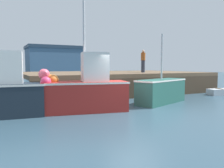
# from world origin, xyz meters

# --- Properties ---
(ground) EXTENTS (120.00, 160.00, 0.10)m
(ground) POSITION_xyz_m (0.00, 0.00, -0.05)
(ground) COLOR #2D4756
(pier) EXTENTS (13.81, 8.68, 1.52)m
(pier) POSITION_xyz_m (3.12, 7.44, 1.29)
(pier) COLOR brown
(pier) RESTS_ON ground
(fishing_boat_near_right) EXTENTS (3.98, 2.14, 4.83)m
(fishing_boat_near_right) POSITION_xyz_m (-1.78, 1.29, 0.94)
(fishing_boat_near_right) COLOR maroon
(fishing_boat_near_right) RESTS_ON ground
(fishing_boat_mid) EXTENTS (3.65, 2.23, 3.72)m
(fishing_boat_mid) POSITION_xyz_m (2.69, 1.48, 0.69)
(fishing_boat_mid) COLOR #23564C
(fishing_boat_mid) RESTS_ON ground
(rowboat) EXTENTS (1.68, 1.05, 0.46)m
(rowboat) POSITION_xyz_m (8.53, 2.34, 0.21)
(rowboat) COLOR silver
(rowboat) RESTS_ON ground
(dockworker) EXTENTS (0.34, 0.34, 1.71)m
(dockworker) POSITION_xyz_m (4.77, 6.14, 2.38)
(dockworker) COLOR #2D3342
(dockworker) RESTS_ON pier
(warehouse) EXTENTS (9.04, 6.46, 5.36)m
(warehouse) POSITION_xyz_m (3.79, 31.16, 2.70)
(warehouse) COLOR #385675
(warehouse) RESTS_ON ground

